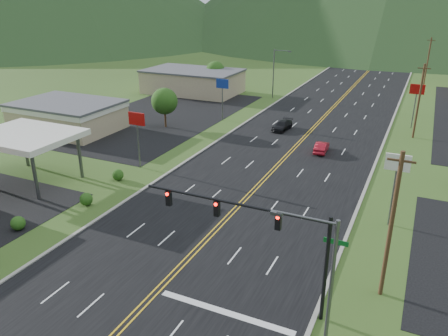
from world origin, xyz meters
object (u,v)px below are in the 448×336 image
at_px(traffic_signal, 262,228).
at_px(streetlight_east, 324,289).
at_px(car_red_far, 321,147).
at_px(streetlight_west, 275,70).
at_px(gas_canopy, 25,137).
at_px(car_dark_mid, 282,126).

xyz_separation_m(traffic_signal, streetlight_east, (4.70, -4.00, -0.15)).
distance_m(traffic_signal, car_red_far, 30.27).
bearing_deg(streetlight_east, streetlight_west, 110.86).
bearing_deg(gas_canopy, traffic_signal, -15.70).
distance_m(streetlight_east, car_dark_mid, 43.72).
xyz_separation_m(traffic_signal, gas_canopy, (-28.48, 8.00, -0.46)).
bearing_deg(car_red_far, streetlight_west, -63.11).
relative_size(streetlight_west, car_red_far, 2.30).
distance_m(traffic_signal, gas_canopy, 29.59).
height_order(streetlight_east, car_dark_mid, streetlight_east).
relative_size(streetlight_east, car_dark_mid, 2.02).
height_order(streetlight_west, gas_canopy, streetlight_west).
relative_size(traffic_signal, streetlight_east, 1.46).
bearing_deg(streetlight_east, traffic_signal, 139.61).
bearing_deg(streetlight_west, gas_canopy, -102.13).
xyz_separation_m(gas_canopy, car_dark_mid, (18.11, 28.79, -4.22)).
bearing_deg(car_dark_mid, traffic_signal, -68.37).
bearing_deg(gas_canopy, car_red_far, 40.48).
xyz_separation_m(streetlight_east, car_dark_mid, (-15.07, 40.79, -4.53)).
height_order(gas_canopy, car_red_far, gas_canopy).
xyz_separation_m(gas_canopy, car_red_far, (25.49, 21.75, -4.23)).
bearing_deg(car_dark_mid, gas_canopy, -116.29).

